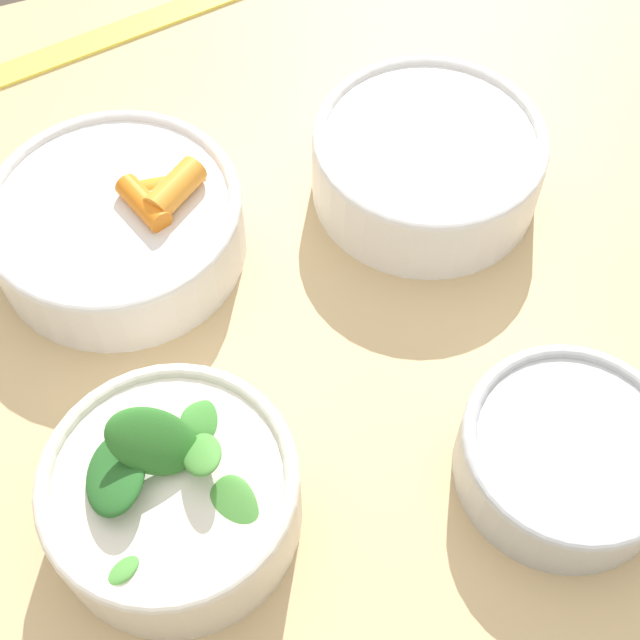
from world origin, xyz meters
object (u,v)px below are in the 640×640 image
bowl_cookies (567,453)px  ruler (139,25)px  bowl_carrots (119,223)px  bowl_greens (173,495)px  bowl_beans_hotdog (427,165)px

bowl_cookies → ruler: size_ratio=0.49×
ruler → bowl_carrots: bearing=-107.2°
bowl_carrots → bowl_cookies: 0.36m
bowl_greens → bowl_beans_hotdog: (0.26, 0.19, -0.01)m
bowl_carrots → ruler: size_ratio=0.67×
bowl_carrots → bowl_greens: size_ratio=1.20×
bowl_greens → bowl_cookies: 0.25m
bowl_beans_hotdog → bowl_greens: bearing=-143.6°
ruler → bowl_greens: bearing=-101.9°
bowl_carrots → bowl_beans_hotdog: bowl_carrots is taller
bowl_greens → bowl_beans_hotdog: bowl_greens is taller
bowl_greens → bowl_beans_hotdog: size_ratio=0.88×
bowl_cookies → ruler: 0.55m
bowl_beans_hotdog → bowl_cookies: size_ratio=1.28×
bowl_greens → ruler: (0.10, 0.47, -0.03)m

